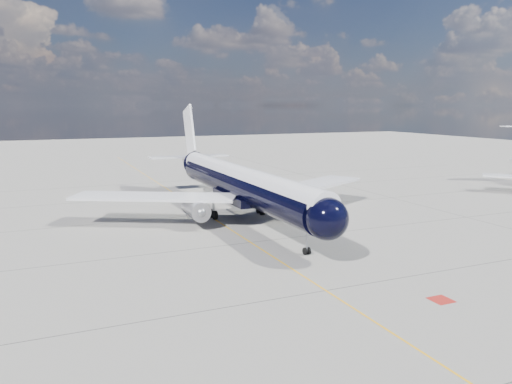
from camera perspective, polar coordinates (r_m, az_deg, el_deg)
ground at (r=70.71m, az=-6.92°, el=-1.73°), size 320.00×320.00×0.00m
taxiway_centerline at (r=66.03m, az=-5.68°, el=-2.53°), size 0.16×160.00×0.01m
red_marking at (r=39.92m, az=20.39°, el=-11.48°), size 1.60×1.60×0.01m
main_airliner at (r=63.54m, az=-2.10°, el=1.11°), size 40.93×49.67×14.38m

